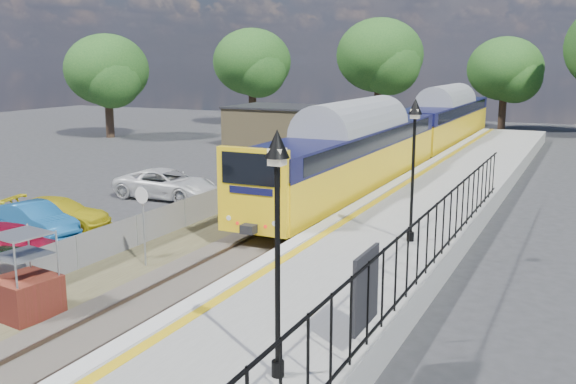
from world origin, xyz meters
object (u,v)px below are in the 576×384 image
Objects in this scene: car_red at (12,243)px; car_blue at (35,220)px; brick_plinth at (24,277)px; car_yellow at (58,214)px; victorian_lamp_north at (414,137)px; car_white at (166,184)px; speed_sign at (143,214)px; train at (410,131)px; victorian_lamp_south at (277,198)px.

car_red reaches higher than car_blue.
brick_plinth is 0.54× the size of car_yellow.
car_white is at bearing 158.41° from victorian_lamp_north.
car_blue is 0.78× the size of car_white.
car_red reaches higher than car_yellow.
speed_sign reaches higher than car_blue.
car_red is at bearing -105.32° from train.
victorian_lamp_south is 1.71× the size of speed_sign.
brick_plinth is at bearing -124.49° from car_blue.
car_red is (-4.10, 3.17, -0.43)m from brick_plinth.
victorian_lamp_north is at bearing 46.73° from brick_plinth.
victorian_lamp_south is at bearing -107.64° from car_blue.
brick_plinth is (-7.97, -8.46, -3.18)m from victorian_lamp_north.
speed_sign is at bearing -96.16° from train.
victorian_lamp_north reaches higher than car_red.
victorian_lamp_south is 8.90m from brick_plinth.
victorian_lamp_south and victorian_lamp_north have the same top height.
car_red is 1.02× the size of car_blue.
car_yellow is (-14.22, 8.71, -3.67)m from victorian_lamp_south.
train is 28.05m from brick_plinth.
brick_plinth is at bearing -130.29° from car_red.
speed_sign is at bearing -91.01° from car_blue.
brick_plinth reaches higher than car_white.
train is 16.40m from car_white.
car_blue is at bearing 174.82° from car_white.
brick_plinth is (-2.67, -27.89, -1.22)m from train.
car_red is at bearing -153.55° from speed_sign.
victorian_lamp_north reaches higher than train.
car_yellow is (-14.02, -1.29, -3.67)m from victorian_lamp_north.
speed_sign is (-8.00, 6.25, -2.49)m from victorian_lamp_south.
car_yellow is at bearing 12.44° from car_blue.
victorian_lamp_south is 17.08m from car_yellow.
car_white is at bearing -120.71° from train.
victorian_lamp_north reaches higher than car_blue.
car_white is (-5.67, 13.86, -0.40)m from brick_plinth.
speed_sign reaches higher than car_yellow.
car_red is at bearing -156.31° from victorian_lamp_north.
brick_plinth is 0.59× the size of car_blue.
victorian_lamp_south reaches higher than car_white.
victorian_lamp_north reaches higher than brick_plinth.
train is at bearing 100.59° from victorian_lamp_south.
brick_plinth is at bearing -153.36° from car_yellow.
train is 25.69m from car_red.
speed_sign is (-7.80, -3.75, -2.49)m from victorian_lamp_north.
car_red is 0.79× the size of car_white.
car_yellow is (-8.72, -20.72, -1.71)m from train.
victorian_lamp_north is 14.55m from car_yellow.
victorian_lamp_south is 10.00m from victorian_lamp_north.
victorian_lamp_north is 0.90× the size of car_white.
victorian_lamp_north is 14.66m from car_blue.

